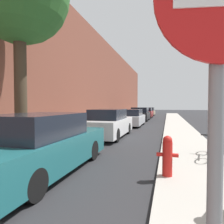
% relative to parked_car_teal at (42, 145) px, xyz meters
% --- Properties ---
extents(ground_plane, '(120.00, 120.00, 0.00)m').
position_rel_parked_car_teal_xyz_m(ground_plane, '(0.96, 10.47, -0.70)').
color(ground_plane, '#28282B').
extents(sidewalk_left, '(2.00, 52.00, 0.12)m').
position_rel_parked_car_teal_xyz_m(sidewalk_left, '(-1.94, 10.47, -0.64)').
color(sidewalk_left, '#ADA89E').
rests_on(sidewalk_left, ground).
extents(sidewalk_right, '(2.00, 52.00, 0.12)m').
position_rel_parked_car_teal_xyz_m(sidewalk_right, '(3.86, 10.47, -0.64)').
color(sidewalk_right, '#ADA89E').
rests_on(sidewalk_right, ground).
extents(building_facade_left, '(0.70, 52.00, 8.13)m').
position_rel_parked_car_teal_xyz_m(building_facade_left, '(-3.29, 10.47, 3.36)').
color(building_facade_left, brown).
rests_on(building_facade_left, ground).
extents(parked_car_teal, '(1.81, 4.57, 1.51)m').
position_rel_parked_car_teal_xyz_m(parked_car_teal, '(0.00, 0.00, 0.00)').
color(parked_car_teal, black).
rests_on(parked_car_teal, ground).
extents(parked_car_white, '(1.73, 4.54, 1.50)m').
position_rel_parked_car_teal_xyz_m(parked_car_white, '(0.03, 5.90, 0.01)').
color(parked_car_white, black).
rests_on(parked_car_white, ground).
extents(parked_car_silver, '(1.91, 4.17, 1.37)m').
position_rel_parked_car_teal_xyz_m(parked_car_silver, '(0.14, 11.90, -0.05)').
color(parked_car_silver, black).
rests_on(parked_car_silver, ground).
extents(parked_car_black, '(1.90, 4.36, 1.47)m').
position_rel_parked_car_teal_xyz_m(parked_car_black, '(0.11, 17.87, -0.01)').
color(parked_car_black, black).
rests_on(parked_car_black, ground).
extents(parked_car_red, '(1.82, 4.04, 1.35)m').
position_rel_parked_car_teal_xyz_m(parked_car_red, '(0.14, 23.20, -0.06)').
color(parked_car_red, black).
rests_on(parked_car_red, ground).
extents(parked_car_champagne, '(1.84, 3.94, 1.35)m').
position_rel_parked_car_teal_xyz_m(parked_car_champagne, '(0.06, 28.90, -0.07)').
color(parked_car_champagne, black).
rests_on(parked_car_champagne, ground).
extents(fire_hydrant, '(0.48, 0.22, 0.91)m').
position_rel_parked_car_teal_xyz_m(fire_hydrant, '(3.09, 0.27, -0.11)').
color(fire_hydrant, red).
rests_on(fire_hydrant, sidewalk_right).
extents(traffic_sign_post, '(0.71, 0.16, 2.63)m').
position_rel_parked_car_teal_xyz_m(traffic_sign_post, '(3.31, -3.35, 1.16)').
color(traffic_sign_post, gray).
rests_on(traffic_sign_post, sidewalk_right).
extents(bicycle, '(0.44, 1.67, 0.69)m').
position_rel_parked_car_teal_xyz_m(bicycle, '(4.30, 2.34, -0.23)').
color(bicycle, black).
rests_on(bicycle, sidewalk_right).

